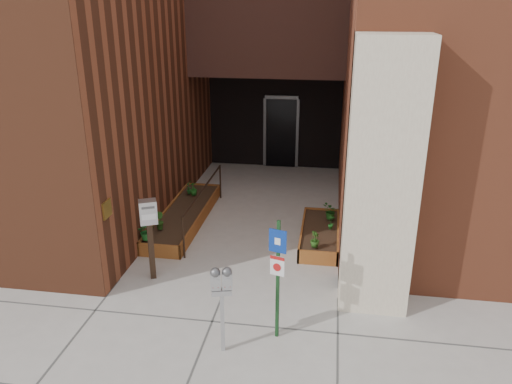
% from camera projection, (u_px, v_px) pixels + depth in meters
% --- Properties ---
extents(ground, '(80.00, 80.00, 0.00)m').
position_uv_depth(ground, '(225.00, 289.00, 8.94)').
color(ground, '#9E9991').
rests_on(ground, ground).
extents(planter_left, '(0.90, 3.60, 0.30)m').
position_uv_depth(planter_left, '(185.00, 216.00, 11.61)').
color(planter_left, brown).
rests_on(planter_left, ground).
extents(planter_right, '(0.80, 2.20, 0.30)m').
position_uv_depth(planter_right, '(320.00, 235.00, 10.69)').
color(planter_right, brown).
rests_on(planter_right, ground).
extents(handrail, '(0.04, 3.34, 0.90)m').
position_uv_depth(handrail, '(204.00, 194.00, 11.27)').
color(handrail, black).
rests_on(handrail, ground).
extents(parking_meter, '(0.32, 0.18, 1.38)m').
position_uv_depth(parking_meter, '(221.00, 287.00, 6.98)').
color(parking_meter, '#A7A7AA').
rests_on(parking_meter, ground).
extents(sign_post, '(0.26, 0.10, 1.95)m').
position_uv_depth(sign_post, '(278.00, 268.00, 7.24)').
color(sign_post, '#153A1A').
rests_on(sign_post, ground).
extents(payment_dropbox, '(0.37, 0.33, 1.55)m').
position_uv_depth(payment_dropbox, '(149.00, 223.00, 8.90)').
color(payment_dropbox, black).
rests_on(payment_dropbox, ground).
extents(shrub_left_a, '(0.45, 0.45, 0.38)m').
position_uv_depth(shrub_left_a, '(146.00, 231.00, 10.05)').
color(shrub_left_a, '#1B6021').
rests_on(shrub_left_a, planter_left).
extents(shrub_left_b, '(0.29, 0.29, 0.37)m').
position_uv_depth(shrub_left_b, '(159.00, 221.00, 10.52)').
color(shrub_left_b, '#234F16').
rests_on(shrub_left_b, planter_left).
extents(shrub_left_c, '(0.26, 0.26, 0.33)m').
position_uv_depth(shrub_left_c, '(193.00, 188.00, 12.38)').
color(shrub_left_c, '#1C5E1A').
rests_on(shrub_left_c, planter_left).
extents(shrub_left_d, '(0.20, 0.20, 0.34)m').
position_uv_depth(shrub_left_d, '(189.00, 187.00, 12.45)').
color(shrub_left_d, '#1A5C20').
rests_on(shrub_left_d, planter_left).
extents(shrub_right_a, '(0.23, 0.23, 0.32)m').
position_uv_depth(shrub_right_a, '(315.00, 239.00, 9.75)').
color(shrub_right_a, '#255017').
rests_on(shrub_right_a, planter_right).
extents(shrub_right_b, '(0.22, 0.22, 0.33)m').
position_uv_depth(shrub_right_b, '(331.00, 222.00, 10.52)').
color(shrub_right_b, '#195A1B').
rests_on(shrub_right_b, planter_right).
extents(shrub_right_c, '(0.43, 0.43, 0.36)m').
position_uv_depth(shrub_right_c, '(330.00, 211.00, 11.00)').
color(shrub_right_c, '#1C5718').
rests_on(shrub_right_c, planter_right).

